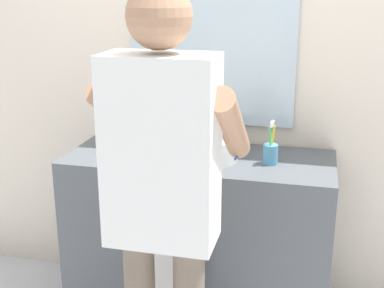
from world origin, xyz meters
TOP-DOWN VIEW (x-y plane):
  - back_wall at (0.00, 0.62)m, footprint 4.40×0.10m
  - vanity_cabinet at (0.00, 0.30)m, footprint 1.32×0.54m
  - sink_basin at (0.00, 0.28)m, footprint 0.39×0.39m
  - faucet at (0.00, 0.51)m, footprint 0.18×0.14m
  - toothbrush_cup at (0.35, 0.27)m, footprint 0.07×0.07m
  - soap_bottle at (-0.36, 0.28)m, footprint 0.06×0.06m
  - child_toddler at (0.00, -0.10)m, footprint 0.27×0.27m
  - adult_parent at (0.02, -0.38)m, footprint 0.53×0.56m

SIDE VIEW (x-z plane):
  - vanity_cabinet at x=0.00m, z-range 0.00..0.89m
  - child_toddler at x=0.00m, z-range 0.08..0.96m
  - toothbrush_cup at x=0.35m, z-range 0.84..1.05m
  - sink_basin at x=0.00m, z-range 0.89..1.00m
  - soap_bottle at x=-0.36m, z-range 0.87..1.04m
  - faucet at x=0.00m, z-range 0.88..1.06m
  - adult_parent at x=0.02m, z-range 0.17..1.88m
  - back_wall at x=0.00m, z-range 0.00..2.70m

